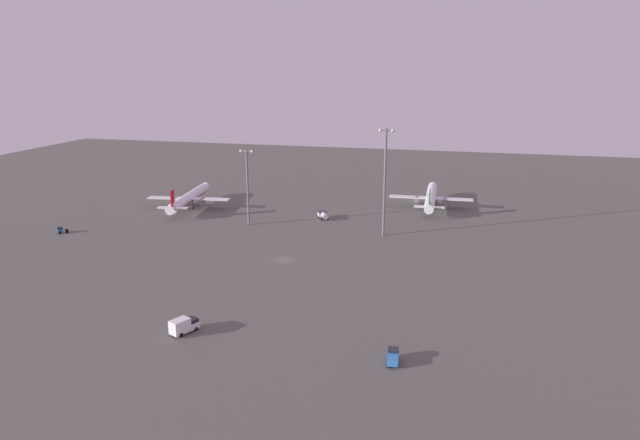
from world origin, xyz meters
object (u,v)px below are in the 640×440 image
catering_truck (184,325)px  airplane_far_stand (431,197)px  apron_light_west (385,177)px  airplane_terminal_side (189,198)px  fuel_truck (323,215)px  baggage_tractor (393,357)px  pushback_tug (61,230)px  apron_light_central (247,182)px

catering_truck → airplane_far_stand: bearing=95.6°
catering_truck → apron_light_west: apron_light_west is taller
airplane_terminal_side → airplane_far_stand: bearing=7.5°
fuel_truck → baggage_tractor: (34.13, -89.26, -0.19)m
catering_truck → baggage_tractor: 40.03m
pushback_tug → catering_truck: (67.12, -51.85, 0.51)m
airplane_far_stand → fuel_truck: airplane_far_stand is taller
pushback_tug → baggage_tractor: baggage_tractor is taller
catering_truck → apron_light_central: apron_light_central is taller
pushback_tug → baggage_tractor: size_ratio=0.81×
fuel_truck → baggage_tractor: size_ratio=1.52×
pushback_tug → fuel_truck: (72.97, 35.68, 0.30)m
pushback_tug → baggage_tractor: bearing=-159.8°
airplane_far_stand → baggage_tractor: bearing=-91.1°
catering_truck → fuel_truck: catering_truck is taller
apron_light_west → airplane_far_stand: bearing=73.3°
catering_truck → apron_light_central: 77.23m
pushback_tug → apron_light_central: size_ratio=0.14×
airplane_terminal_side → catering_truck: airplane_terminal_side is taller
fuel_truck → apron_light_central: bearing=-177.4°
pushback_tug → airplane_far_stand: bearing=-103.8°
airplane_terminal_side → baggage_tractor: airplane_terminal_side is taller
airplane_terminal_side → fuel_truck: size_ratio=5.79×
airplane_far_stand → baggage_tractor: size_ratio=8.77×
apron_light_central → pushback_tug: bearing=-156.2°
airplane_terminal_side → pushback_tug: airplane_terminal_side is taller
airplane_terminal_side → fuel_truck: 49.75m
baggage_tractor → airplane_far_stand: bearing=85.5°
airplane_terminal_side → fuel_truck: airplane_terminal_side is taller
baggage_tractor → fuel_truck: bearing=106.0°
airplane_terminal_side → apron_light_central: 33.91m
apron_light_west → apron_light_central: bearing=178.4°
pushback_tug → apron_light_central: (51.72, 22.83, 12.80)m
pushback_tug → fuel_truck: fuel_truck is taller
catering_truck → baggage_tractor: size_ratio=1.42×
catering_truck → fuel_truck: size_ratio=0.94×
airplane_far_stand → apron_light_west: apron_light_west is taller
baggage_tractor → apron_light_west: size_ratio=0.14×
pushback_tug → apron_light_central: apron_light_central is taller
airplane_terminal_side → apron_light_central: size_ratio=1.57×
airplane_terminal_side → airplane_far_stand: size_ratio=1.01×
airplane_far_stand → apron_light_central: (-54.65, -37.16, 10.21)m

